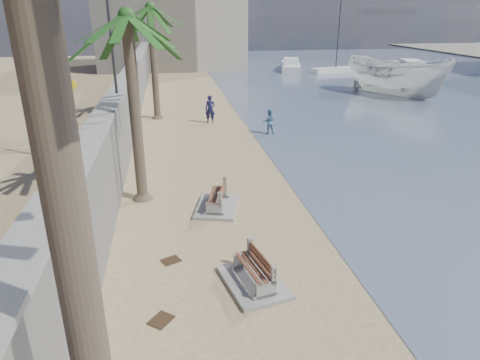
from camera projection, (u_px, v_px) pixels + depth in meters
ground_plane at (313, 340)px, 9.68m from camera, size 140.00×140.00×0.00m
seawall at (131, 101)px, 26.59m from camera, size 0.45×70.00×3.50m
wall_cap at (128, 71)px, 25.92m from camera, size 0.80×70.00×0.12m
end_building at (170, 11)px, 54.50m from camera, size 18.00×12.00×14.00m
bench_near at (254, 272)px, 11.52m from camera, size 1.85×2.37×0.88m
bench_far at (217, 199)px, 16.00m from camera, size 1.96×2.45×0.90m
palm_mid at (127, 19)px, 14.50m from camera, size 5.00×5.00×7.68m
palm_back at (150, 9)px, 27.13m from camera, size 5.00×5.00×8.10m
pedestrian_sign at (61, 108)px, 8.39m from camera, size 0.78×0.07×2.40m
streetlight at (109, 19)px, 17.46m from camera, size 0.28×0.28×5.12m
person_a at (210, 107)px, 28.12m from camera, size 0.83×0.63×2.10m
person_b at (269, 120)px, 25.70m from camera, size 0.88×0.73×1.66m
boat_cruiser at (396, 74)px, 37.35m from camera, size 5.20×5.25×4.47m
yacht_near at (408, 69)px, 52.85m from camera, size 5.05×9.87×1.50m
yacht_far at (291, 67)px, 54.53m from camera, size 4.17×8.29×1.50m
sailboat_west at (336, 69)px, 51.95m from camera, size 6.31×2.97×10.74m
debris_b at (161, 320)px, 10.27m from camera, size 0.70×0.71×0.03m
debris_d at (171, 260)px, 12.74m from camera, size 0.64×0.60×0.03m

